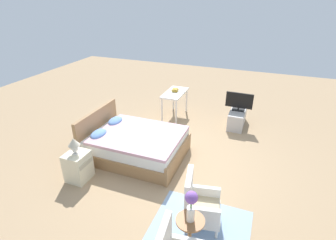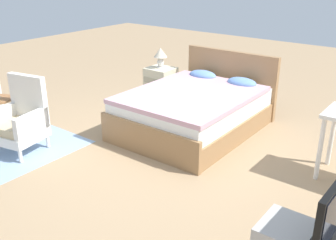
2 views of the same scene
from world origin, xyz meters
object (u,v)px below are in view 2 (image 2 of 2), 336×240
nightstand (161,85)px  tv_flatscreen (335,210)px  table_lamp (161,55)px  bed (196,109)px  armchair_by_window_right (21,121)px

nightstand → tv_flatscreen: size_ratio=0.82×
table_lamp → tv_flatscreen: tv_flatscreen is taller
nightstand → tv_flatscreen: 4.33m
table_lamp → bed: bearing=-29.4°
table_lamp → tv_flatscreen: 4.31m
bed → armchair_by_window_right: 2.29m
bed → nightstand: (-1.12, 0.63, -0.01)m
bed → armchair_by_window_right: bed is taller
bed → nightstand: size_ratio=3.52×
bed → armchair_by_window_right: bearing=-126.6°
armchair_by_window_right → table_lamp: armchair_by_window_right is taller
armchair_by_window_right → table_lamp: size_ratio=2.79×
nightstand → tv_flatscreen: bearing=-36.3°
tv_flatscreen → bed: bearing=140.8°
table_lamp → tv_flatscreen: bearing=-36.3°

